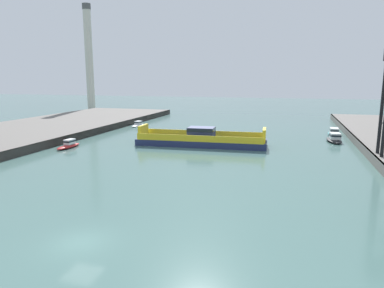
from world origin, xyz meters
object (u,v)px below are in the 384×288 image
at_px(smokestack_distant_a, 89,55).
at_px(moored_boat_far_right, 334,138).
at_px(moored_boat_mid_left, 69,145).
at_px(moored_boat_mid_right, 138,124).
at_px(moored_boat_near_left, 334,133).
at_px(chain_ferry, 201,140).

bearing_deg(smokestack_distant_a, moored_boat_far_right, -29.82).
height_order(moored_boat_mid_left, smokestack_distant_a, smokestack_distant_a).
xyz_separation_m(moored_boat_mid_right, moored_boat_far_right, (44.76, -10.40, 0.19)).
distance_m(moored_boat_near_left, smokestack_distant_a, 91.00).
height_order(moored_boat_mid_right, moored_boat_far_right, moored_boat_far_right).
height_order(chain_ferry, moored_boat_mid_right, chain_ferry).
distance_m(chain_ferry, moored_boat_far_right, 25.20).
relative_size(moored_boat_mid_left, smokestack_distant_a, 0.15).
height_order(chain_ferry, moored_boat_near_left, chain_ferry).
height_order(moored_boat_near_left, smokestack_distant_a, smokestack_distant_a).
relative_size(moored_boat_mid_left, moored_boat_mid_right, 1.01).
bearing_deg(moored_boat_mid_right, moored_boat_mid_left, -89.06).
xyz_separation_m(moored_boat_mid_left, moored_boat_far_right, (44.28, 18.68, 0.12)).
distance_m(chain_ferry, smokestack_distant_a, 81.71).
bearing_deg(smokestack_distant_a, moored_boat_mid_left, -61.16).
height_order(moored_boat_near_left, moored_boat_far_right, moored_boat_far_right).
xyz_separation_m(moored_boat_near_left, moored_boat_mid_left, (-44.97, -26.47, -0.08)).
bearing_deg(moored_boat_far_right, moored_boat_near_left, 84.96).
distance_m(moored_boat_mid_left, moored_boat_far_right, 48.06).
xyz_separation_m(chain_ferry, moored_boat_far_right, (23.11, 10.05, -0.36)).
distance_m(moored_boat_mid_left, smokestack_distant_a, 76.03).
height_order(moored_boat_mid_left, moored_boat_far_right, moored_boat_far_right).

